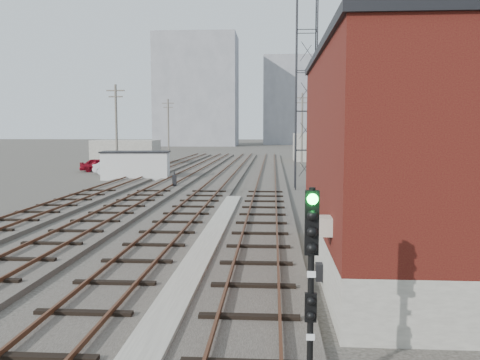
# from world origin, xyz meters

# --- Properties ---
(ground) EXTENTS (320.00, 320.00, 0.00)m
(ground) POSITION_xyz_m (0.00, 60.00, 0.00)
(ground) COLOR #282621
(ground) RESTS_ON ground
(track_right) EXTENTS (3.20, 90.00, 0.39)m
(track_right) POSITION_xyz_m (2.50, 39.00, 0.11)
(track_right) COLOR #332D28
(track_right) RESTS_ON ground
(track_mid_right) EXTENTS (3.20, 90.00, 0.39)m
(track_mid_right) POSITION_xyz_m (-1.50, 39.00, 0.11)
(track_mid_right) COLOR #332D28
(track_mid_right) RESTS_ON ground
(track_mid_left) EXTENTS (3.20, 90.00, 0.39)m
(track_mid_left) POSITION_xyz_m (-5.50, 39.00, 0.11)
(track_mid_left) COLOR #332D28
(track_mid_left) RESTS_ON ground
(track_left) EXTENTS (3.20, 90.00, 0.39)m
(track_left) POSITION_xyz_m (-9.50, 39.00, 0.11)
(track_left) COLOR #332D28
(track_left) RESTS_ON ground
(platform_curb) EXTENTS (0.90, 28.00, 0.26)m
(platform_curb) POSITION_xyz_m (0.50, 14.00, 0.13)
(platform_curb) COLOR gray
(platform_curb) RESTS_ON ground
(brick_building) EXTENTS (6.54, 12.20, 7.22)m
(brick_building) POSITION_xyz_m (7.50, 12.00, 3.63)
(brick_building) COLOR gray
(brick_building) RESTS_ON ground
(lattice_tower) EXTENTS (1.60, 1.60, 15.00)m
(lattice_tower) POSITION_xyz_m (5.50, 35.00, 7.50)
(lattice_tower) COLOR black
(lattice_tower) RESTS_ON ground
(utility_pole_left_b) EXTENTS (1.80, 0.24, 9.00)m
(utility_pole_left_b) POSITION_xyz_m (-12.50, 45.00, 4.80)
(utility_pole_left_b) COLOR #595147
(utility_pole_left_b) RESTS_ON ground
(utility_pole_left_c) EXTENTS (1.80, 0.24, 9.00)m
(utility_pole_left_c) POSITION_xyz_m (-12.50, 70.00, 4.80)
(utility_pole_left_c) COLOR #595147
(utility_pole_left_c) RESTS_ON ground
(utility_pole_right_a) EXTENTS (1.80, 0.24, 9.00)m
(utility_pole_right_a) POSITION_xyz_m (6.50, 28.00, 4.80)
(utility_pole_right_a) COLOR #595147
(utility_pole_right_a) RESTS_ON ground
(utility_pole_right_b) EXTENTS (1.80, 0.24, 9.00)m
(utility_pole_right_b) POSITION_xyz_m (6.50, 58.00, 4.80)
(utility_pole_right_b) COLOR #595147
(utility_pole_right_b) RESTS_ON ground
(apartment_left) EXTENTS (22.00, 14.00, 30.00)m
(apartment_left) POSITION_xyz_m (-18.00, 135.00, 15.00)
(apartment_left) COLOR gray
(apartment_left) RESTS_ON ground
(apartment_right) EXTENTS (16.00, 12.00, 26.00)m
(apartment_right) POSITION_xyz_m (8.00, 150.00, 13.00)
(apartment_right) COLOR gray
(apartment_right) RESTS_ON ground
(shed_left) EXTENTS (8.00, 5.00, 3.20)m
(shed_left) POSITION_xyz_m (-16.00, 60.00, 1.60)
(shed_left) COLOR gray
(shed_left) RESTS_ON ground
(shed_right) EXTENTS (6.00, 6.00, 4.00)m
(shed_right) POSITION_xyz_m (9.00, 70.00, 2.00)
(shed_right) COLOR gray
(shed_right) RESTS_ON ground
(signal_mast) EXTENTS (0.40, 0.40, 3.68)m
(signal_mast) POSITION_xyz_m (3.70, 3.91, 2.11)
(signal_mast) COLOR gray
(signal_mast) RESTS_ON ground
(switch_stand) EXTENTS (0.29, 0.29, 1.25)m
(switch_stand) POSITION_xyz_m (-4.68, 34.48, 0.59)
(switch_stand) COLOR black
(switch_stand) RESTS_ON ground
(site_trailer) EXTENTS (6.44, 3.33, 2.61)m
(site_trailer) POSITION_xyz_m (-9.63, 41.43, 1.31)
(site_trailer) COLOR silver
(site_trailer) RESTS_ON ground
(car_red) EXTENTS (4.54, 2.56, 1.46)m
(car_red) POSITION_xyz_m (-15.81, 49.47, 0.73)
(car_red) COLOR maroon
(car_red) RESTS_ON ground
(car_silver) EXTENTS (4.60, 2.39, 1.44)m
(car_silver) POSITION_xyz_m (-13.07, 46.04, 0.72)
(car_silver) COLOR #B7B8BF
(car_silver) RESTS_ON ground
(car_grey) EXTENTS (5.14, 3.36, 1.38)m
(car_grey) POSITION_xyz_m (-11.68, 54.63, 0.69)
(car_grey) COLOR gray
(car_grey) RESTS_ON ground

